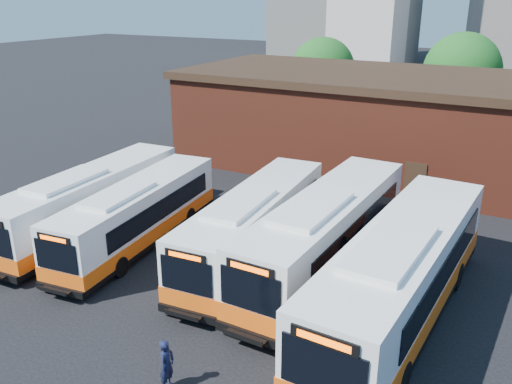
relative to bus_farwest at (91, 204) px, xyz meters
The scene contains 10 objects.
ground 10.68m from the bus_farwest, 12.15° to the right, with size 220.00×220.00×0.00m, color black.
bus_farwest is the anchor object (origin of this frame).
bus_west 3.02m from the bus_farwest, ahead, with size 3.47×11.54×3.10m.
bus_midwest 8.70m from the bus_farwest, ahead, with size 3.29×12.16×3.28m.
bus_mideast 11.98m from the bus_farwest, ahead, with size 3.13×13.25×3.58m.
bus_east 15.67m from the bus_farwest, ahead, with size 3.61×14.01×3.78m.
transit_worker 12.91m from the bus_farwest, 35.96° to the right, with size 0.61×0.40×1.68m, color #111532.
depot_building 20.64m from the bus_farwest, 59.81° to the left, with size 28.60×12.60×6.40m.
tree_west 29.94m from the bus_farwest, 89.35° to the left, with size 6.00×6.00×7.65m.
tree_mid 34.27m from the bus_farwest, 68.78° to the left, with size 6.56×6.56×8.36m.
Camera 1 is at (8.90, -15.96, 11.40)m, focal length 38.00 mm.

